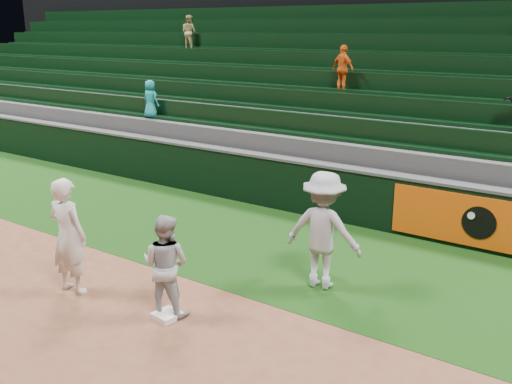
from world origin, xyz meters
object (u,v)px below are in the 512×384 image
first_base (167,315)px  first_baseman (68,236)px  baserunner (166,265)px  base_coach (323,230)px

first_base → first_baseman: first_baseman is taller
first_base → baserunner: size_ratio=0.23×
first_baseman → base_coach: (3.26, 2.49, 0.03)m
baserunner → base_coach: bearing=-138.1°
first_base → baserunner: (-0.12, 0.14, 0.74)m
baserunner → first_base: bearing=116.7°
first_base → baserunner: 0.76m
first_baseman → baserunner: 1.83m
first_base → baserunner: baserunner is taller
baserunner → base_coach: 2.60m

